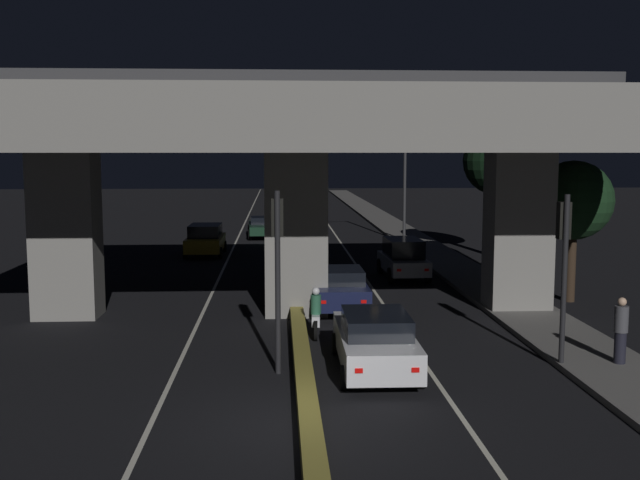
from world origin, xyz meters
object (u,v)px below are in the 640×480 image
motorcycle_white_filtering_near (316,315)px  car_dark_blue_second (338,288)px  street_lamp (400,169)px  car_white_lead (375,340)px  car_silver_third (403,258)px  car_taxi_yellow_lead_oncoming (205,239)px  traffic_light_right_of_median (564,250)px  car_dark_green_second_oncoming (263,227)px  pedestrian_on_sidewalk (621,330)px  traffic_light_left_of_median (278,249)px

motorcycle_white_filtering_near → car_dark_blue_second: bearing=-11.9°
street_lamp → car_white_lead: 27.76m
street_lamp → car_silver_third: street_lamp is taller
street_lamp → motorcycle_white_filtering_near: 24.50m
street_lamp → car_taxi_yellow_lead_oncoming: 13.03m
car_silver_third → motorcycle_white_filtering_near: bearing=155.2°
car_silver_third → traffic_light_right_of_median: bearing=-174.5°
car_dark_blue_second → car_taxi_yellow_lead_oncoming: car_taxi_yellow_lead_oncoming is taller
car_taxi_yellow_lead_oncoming → car_dark_green_second_oncoming: size_ratio=0.88×
traffic_light_right_of_median → street_lamp: bearing=89.6°
street_lamp → car_dark_green_second_oncoming: bearing=159.3°
car_taxi_yellow_lead_oncoming → car_dark_green_second_oncoming: car_taxi_yellow_lead_oncoming is taller
car_white_lead → car_dark_blue_second: (-0.35, 7.30, 0.02)m
traffic_light_right_of_median → street_lamp: (0.18, 27.07, 1.42)m
car_white_lead → pedestrian_on_sidewalk: pedestrian_on_sidewalk is taller
car_dark_green_second_oncoming → pedestrian_on_sidewalk: bearing=15.0°
traffic_light_left_of_median → car_dark_blue_second: traffic_light_left_of_median is taller
street_lamp → car_dark_blue_second: bearing=-105.2°
traffic_light_left_of_median → street_lamp: 28.12m
car_silver_third → car_taxi_yellow_lead_oncoming: 12.36m
car_white_lead → car_dark_blue_second: car_white_lead is taller
traffic_light_right_of_median → street_lamp: street_lamp is taller
traffic_light_right_of_median → motorcycle_white_filtering_near: size_ratio=2.46×
car_dark_green_second_oncoming → motorcycle_white_filtering_near: bearing=1.9°
motorcycle_white_filtering_near → car_white_lead: bearing=-157.0°
car_silver_third → street_lamp: bearing=-10.1°
traffic_light_left_of_median → car_white_lead: (2.47, 0.03, -2.38)m
traffic_light_right_of_median → car_dark_green_second_oncoming: 31.50m
car_taxi_yellow_lead_oncoming → car_dark_green_second_oncoming: 8.84m
traffic_light_left_of_median → car_taxi_yellow_lead_oncoming: (-3.93, 21.94, -2.30)m
traffic_light_right_of_median → car_white_lead: (-4.82, 0.03, -2.30)m
pedestrian_on_sidewalk → street_lamp: bearing=92.7°
car_white_lead → car_silver_third: 14.30m
car_dark_blue_second → car_dark_green_second_oncoming: car_dark_blue_second is taller
car_white_lead → car_taxi_yellow_lead_oncoming: bearing=16.9°
street_lamp → motorcycle_white_filtering_near: (-6.34, -23.35, -3.87)m
car_dark_blue_second → car_silver_third: (3.42, 6.66, 0.11)m
traffic_light_right_of_median → pedestrian_on_sidewalk: traffic_light_right_of_median is taller
traffic_light_left_of_median → car_dark_blue_second: size_ratio=1.08×
car_dark_blue_second → traffic_light_left_of_median: bearing=163.8°
car_dark_blue_second → car_silver_third: bearing=-27.3°
traffic_light_right_of_median → car_taxi_yellow_lead_oncoming: 24.75m
traffic_light_left_of_median → car_white_lead: bearing=0.6°
traffic_light_right_of_median → car_silver_third: bearing=97.2°
street_lamp → car_taxi_yellow_lead_oncoming: size_ratio=1.80×
motorcycle_white_filtering_near → pedestrian_on_sidewalk: size_ratio=1.07×
street_lamp → motorcycle_white_filtering_near: street_lamp is taller
traffic_light_right_of_median → street_lamp: 27.11m
car_white_lead → car_dark_blue_second: bearing=3.4°
street_lamp → car_dark_green_second_oncoming: (-8.50, 3.22, -3.79)m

